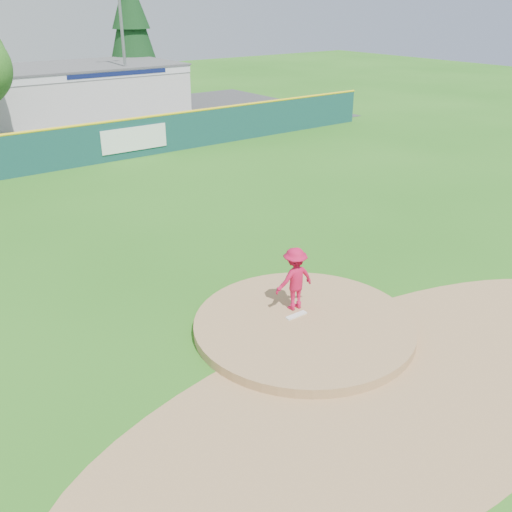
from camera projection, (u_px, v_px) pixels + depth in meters
ground at (304, 329)px, 14.29m from camera, size 120.00×120.00×0.00m
pitchers_mound at (304, 329)px, 14.29m from camera, size 5.50×5.50×0.50m
pitching_rubber at (296, 315)px, 14.40m from camera, size 0.60×0.15×0.04m
infield_dirt_arc at (397, 389)px, 12.10m from camera, size 15.40×15.40×0.01m
parking_lot at (5, 137)px, 33.97m from camera, size 44.00×16.00×0.02m
pitcher at (295, 279)px, 14.45m from camera, size 1.12×0.70×1.67m
van at (78, 142)px, 30.24m from camera, size 4.51×2.41×1.21m
pool_building_grp at (70, 90)px, 40.21m from camera, size 15.20×8.20×3.31m
fence_banners at (42, 152)px, 26.62m from camera, size 13.00×0.04×1.20m
outfield_fence at (54, 148)px, 26.97m from camera, size 40.00×0.14×2.07m
conifer_tree at (131, 26)px, 45.34m from camera, size 4.40×4.40×9.50m
light_pole_right at (122, 31)px, 38.05m from camera, size 1.75×0.25×10.00m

